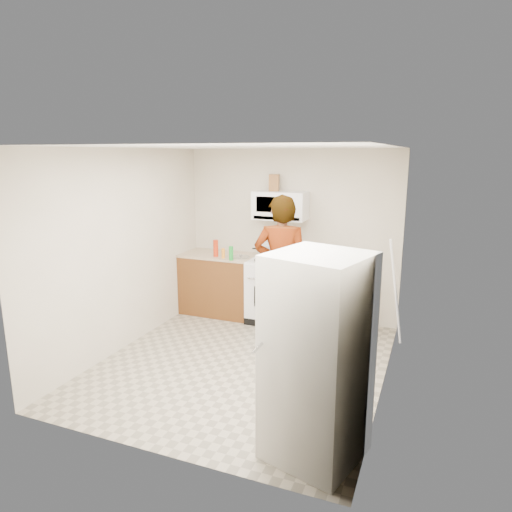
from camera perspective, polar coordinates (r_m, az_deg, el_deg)
The scene contains 20 objects.
floor at distance 5.56m, azimuth -1.62°, elevation -13.22°, with size 3.60×3.60×0.00m, color gray.
back_wall at distance 6.79m, azimuth 4.31°, elevation 2.65°, with size 3.20×0.02×2.50m, color beige.
right_wall at distance 4.76m, azimuth 16.18°, elevation -2.21°, with size 0.02×3.60×2.50m, color beige.
cabinet_left at distance 7.08m, azimuth -4.61°, elevation -3.59°, with size 1.12×0.62×0.90m, color brown.
counter_left at distance 6.96m, azimuth -4.68°, elevation 0.11°, with size 1.14×0.64×0.04m, color tan.
cabinet_right at distance 6.53m, azimuth 9.12°, elevation -5.13°, with size 0.80×0.62×0.90m, color brown.
counter_right at distance 6.40m, azimuth 9.26°, elevation -1.14°, with size 0.82×0.64×0.04m, color tan.
gas_range at distance 6.71m, azimuth 2.59°, elevation -4.16°, with size 0.76×0.65×1.13m.
microwave at distance 6.58m, azimuth 3.07°, elevation 6.32°, with size 0.76×0.38×0.40m, color white.
person at distance 5.85m, azimuth 3.17°, elevation -1.79°, with size 0.71×0.46×1.94m, color tan.
fridge at distance 3.73m, azimuth 7.65°, elevation -12.53°, with size 0.70×0.70×1.70m, color #BABAB6.
kettle at distance 6.47m, azimuth 10.54°, elevation -0.10°, with size 0.14×0.14×0.17m, color white.
jug at distance 6.63m, azimuth 2.27°, elevation 9.15°, with size 0.14×0.14×0.24m, color brown.
saucepan at distance 6.74m, azimuth 1.27°, elevation 0.52°, with size 0.20×0.20×0.11m, color #A9A8AD.
tray at distance 6.47m, azimuth 3.55°, elevation -0.50°, with size 0.25×0.16×0.05m, color white.
bottle_spray at distance 6.77m, azimuth -5.06°, elevation 0.97°, with size 0.07×0.07×0.25m, color #B72A0D.
bottle_hot_sauce at distance 6.66m, azimuth -4.12°, elevation 0.35°, with size 0.05×0.05×0.15m, color orange.
bottle_green_cap at distance 6.52m, azimuth -3.13°, elevation 0.34°, with size 0.06×0.06×0.20m, color #1A9029.
pot_lid at distance 6.71m, azimuth -1.95°, elevation -0.12°, with size 0.27×0.27×0.01m, color silver.
broom at distance 6.03m, azimuth 17.07°, elevation -4.44°, with size 0.03×0.03×1.43m, color white.
Camera 1 is at (1.99, -4.59, 2.44)m, focal length 32.00 mm.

